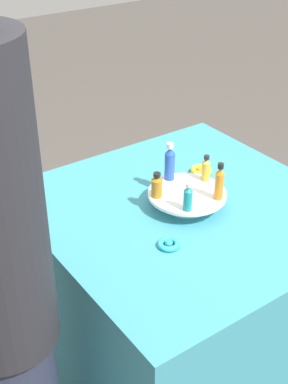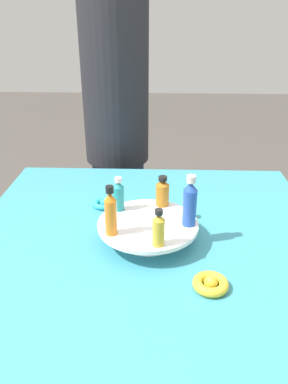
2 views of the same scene
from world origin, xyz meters
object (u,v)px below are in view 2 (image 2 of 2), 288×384
(display_stand, at_px, (148,228))
(ribbon_bow_gold, at_px, (211,284))
(person_figure, at_px, (117,128))
(bottle_gold, at_px, (159,229))
(bottle_teal, at_px, (119,195))
(bottle_blue, at_px, (190,203))
(bottle_amber, at_px, (162,192))
(ribbon_bow_teal, at_px, (104,203))
(bottle_orange, at_px, (111,213))

(display_stand, distance_m, ribbon_bow_gold, 0.26)
(person_figure, bearing_deg, ribbon_bow_gold, 6.12)
(bottle_gold, height_order, ribbon_bow_gold, bottle_gold)
(bottle_teal, relative_size, bottle_blue, 0.71)
(bottle_amber, xyz_separation_m, person_figure, (0.67, 0.21, -0.00))
(bottle_teal, distance_m, person_figure, 0.71)
(person_figure, bearing_deg, bottle_gold, 0.36)
(ribbon_bow_teal, distance_m, person_figure, 0.58)
(bottle_teal, bearing_deg, bottle_orange, 177.04)
(bottle_orange, relative_size, bottle_gold, 1.37)
(ribbon_bow_gold, bearing_deg, bottle_gold, 54.21)
(bottle_gold, bearing_deg, bottle_amber, -2.96)
(bottle_amber, bearing_deg, ribbon_bow_teal, 64.32)
(bottle_teal, distance_m, ribbon_bow_teal, 0.18)
(person_figure, bearing_deg, display_stand, 0.00)
(bottle_blue, height_order, bottle_amber, bottle_blue)
(display_stand, height_order, bottle_amber, bottle_amber)
(bottle_blue, bearing_deg, ribbon_bow_teal, 52.49)
(bottle_blue, relative_size, person_figure, 0.09)
(bottle_amber, distance_m, person_figure, 0.70)
(bottle_gold, xyz_separation_m, ribbon_bow_gold, (-0.09, -0.13, -0.09))
(bottle_amber, height_order, ribbon_bow_gold, bottle_amber)
(display_stand, distance_m, ribbon_bow_teal, 0.26)
(bottle_gold, distance_m, bottle_amber, 0.22)
(display_stand, height_order, bottle_gold, bottle_gold)
(ribbon_bow_teal, xyz_separation_m, person_figure, (0.58, 0.01, 0.09))
(bottle_teal, distance_m, bottle_amber, 0.13)
(bottle_gold, relative_size, person_figure, 0.06)
(ribbon_bow_teal, bearing_deg, ribbon_bow_gold, -142.28)
(bottle_teal, distance_m, bottle_gold, 0.22)
(bottle_teal, xyz_separation_m, bottle_amber, (0.03, -0.13, -0.00))
(bottle_orange, relative_size, person_figure, 0.08)
(bottle_gold, bearing_deg, ribbon_bow_teal, 30.74)
(display_stand, distance_m, bottle_teal, 0.13)
(bottle_gold, xyz_separation_m, ribbon_bow_teal, (0.31, 0.19, -0.10))
(bottle_teal, xyz_separation_m, bottle_gold, (-0.18, -0.12, -0.00))
(bottle_gold, relative_size, ribbon_bow_teal, 1.37)
(bottle_blue, bearing_deg, bottle_teal, 69.04)
(display_stand, bearing_deg, bottle_blue, -92.96)
(bottle_blue, height_order, ribbon_bow_teal, bottle_blue)
(bottle_teal, height_order, bottle_blue, bottle_blue)
(bottle_teal, height_order, bottle_amber, bottle_teal)
(display_stand, bearing_deg, ribbon_bow_teal, 37.72)
(bottle_blue, bearing_deg, bottle_gold, 141.04)
(display_stand, height_order, bottle_teal, bottle_teal)
(bottle_gold, xyz_separation_m, bottle_blue, (0.10, -0.08, 0.02))
(ribbon_bow_teal, bearing_deg, display_stand, -142.28)
(bottle_orange, bearing_deg, ribbon_bow_teal, 12.80)
(display_stand, height_order, ribbon_bow_teal, display_stand)
(display_stand, bearing_deg, bottle_gold, -164.96)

